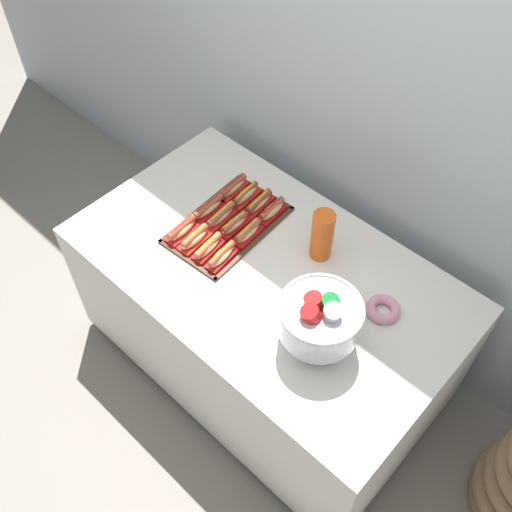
% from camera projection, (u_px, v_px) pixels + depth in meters
% --- Properties ---
extents(ground_plane, '(10.00, 10.00, 0.00)m').
position_uv_depth(ground_plane, '(264.00, 358.00, 2.99)').
color(ground_plane, gray).
extents(back_wall, '(6.00, 0.10, 2.60)m').
position_uv_depth(back_wall, '(374.00, 88.00, 2.27)').
color(back_wall, '#B2BCC1').
rests_on(back_wall, ground_plane).
extents(buffet_table, '(1.64, 0.96, 0.75)m').
position_uv_depth(buffet_table, '(265.00, 315.00, 2.69)').
color(buffet_table, white).
rests_on(buffet_table, ground_plane).
extents(serving_tray, '(0.36, 0.54, 0.01)m').
position_uv_depth(serving_tray, '(228.00, 225.00, 2.55)').
color(serving_tray, '#472B19').
rests_on(serving_tray, buffet_table).
extents(hot_dog_0, '(0.08, 0.17, 0.07)m').
position_uv_depth(hot_dog_0, '(182.00, 230.00, 2.49)').
color(hot_dog_0, red).
rests_on(hot_dog_0, serving_tray).
extents(hot_dog_1, '(0.08, 0.17, 0.06)m').
position_uv_depth(hot_dog_1, '(195.00, 238.00, 2.46)').
color(hot_dog_1, red).
rests_on(hot_dog_1, serving_tray).
extents(hot_dog_2, '(0.08, 0.16, 0.06)m').
position_uv_depth(hot_dog_2, '(208.00, 247.00, 2.43)').
color(hot_dog_2, red).
rests_on(hot_dog_2, serving_tray).
extents(hot_dog_3, '(0.07, 0.16, 0.06)m').
position_uv_depth(hot_dog_3, '(222.00, 256.00, 2.40)').
color(hot_dog_3, red).
rests_on(hot_dog_3, serving_tray).
extents(hot_dog_4, '(0.07, 0.17, 0.06)m').
position_uv_depth(hot_dog_4, '(208.00, 208.00, 2.57)').
color(hot_dog_4, '#B21414').
rests_on(hot_dog_4, serving_tray).
extents(hot_dog_5, '(0.07, 0.17, 0.06)m').
position_uv_depth(hot_dog_5, '(221.00, 216.00, 2.54)').
color(hot_dog_5, red).
rests_on(hot_dog_5, serving_tray).
extents(hot_dog_6, '(0.06, 0.16, 0.06)m').
position_uv_depth(hot_dog_6, '(234.00, 224.00, 2.51)').
color(hot_dog_6, '#B21414').
rests_on(hot_dog_6, serving_tray).
extents(hot_dog_7, '(0.07, 0.16, 0.06)m').
position_uv_depth(hot_dog_7, '(248.00, 233.00, 2.48)').
color(hot_dog_7, red).
rests_on(hot_dog_7, serving_tray).
extents(hot_dog_8, '(0.07, 0.18, 0.06)m').
position_uv_depth(hot_dog_8, '(233.00, 188.00, 2.65)').
color(hot_dog_8, red).
rests_on(hot_dog_8, serving_tray).
extents(hot_dog_9, '(0.07, 0.18, 0.06)m').
position_uv_depth(hot_dog_9, '(246.00, 195.00, 2.62)').
color(hot_dog_9, red).
rests_on(hot_dog_9, serving_tray).
extents(hot_dog_10, '(0.08, 0.18, 0.06)m').
position_uv_depth(hot_dog_10, '(259.00, 203.00, 2.59)').
color(hot_dog_10, red).
rests_on(hot_dog_10, serving_tray).
extents(hot_dog_11, '(0.07, 0.16, 0.06)m').
position_uv_depth(hot_dog_11, '(272.00, 211.00, 2.56)').
color(hot_dog_11, '#B21414').
rests_on(hot_dog_11, serving_tray).
extents(punch_bowl, '(0.30, 0.30, 0.27)m').
position_uv_depth(punch_bowl, '(320.00, 318.00, 2.07)').
color(punch_bowl, silver).
rests_on(punch_bowl, buffet_table).
extents(cup_stack, '(0.09, 0.09, 0.23)m').
position_uv_depth(cup_stack, '(322.00, 235.00, 2.36)').
color(cup_stack, '#EA5B19').
rests_on(cup_stack, buffet_table).
extents(donut, '(0.13, 0.13, 0.04)m').
position_uv_depth(donut, '(383.00, 309.00, 2.25)').
color(donut, pink).
rests_on(donut, buffet_table).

